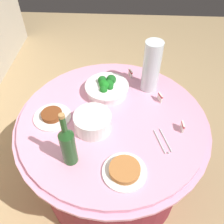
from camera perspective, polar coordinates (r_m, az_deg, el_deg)
ground_plane at (r=2.05m, az=0.00°, el=-15.42°), size 6.00×6.00×0.00m
buffet_table at (r=1.73m, az=0.00°, el=-9.53°), size 1.16×1.16×0.74m
broccoli_bowl at (r=1.57m, az=-1.22°, el=5.70°), size 0.28×0.28×0.11m
plate_stack at (r=1.36m, az=-4.52°, el=-2.32°), size 0.21×0.21×0.10m
wine_bottle at (r=1.18m, az=-10.27°, el=-7.51°), size 0.07×0.07×0.34m
decorative_fruit_vase at (r=1.56m, az=9.12°, el=9.76°), size 0.11×0.11×0.34m
serving_tongs at (r=1.35m, az=11.85°, el=-6.84°), size 0.17×0.09×0.01m
food_plate_stir_fry at (r=1.47m, az=-13.81°, el=-0.90°), size 0.22×0.22×0.04m
food_plate_peanuts at (r=1.22m, az=2.95°, el=-13.50°), size 0.22×0.22×0.04m
label_placard_front at (r=1.55m, az=11.17°, el=3.45°), size 0.05×0.03×0.05m
label_placard_mid at (r=1.72m, az=4.33°, el=9.08°), size 0.05×0.03×0.05m
label_placard_rear at (r=1.41m, az=16.15°, el=-3.21°), size 0.05×0.01×0.05m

